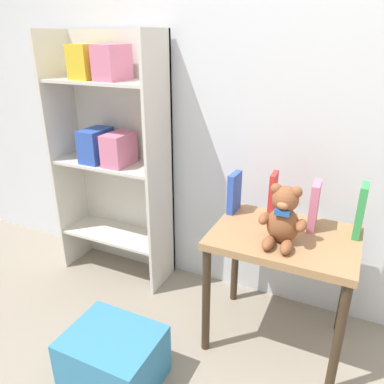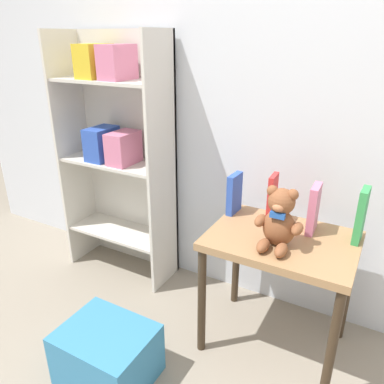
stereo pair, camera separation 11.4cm
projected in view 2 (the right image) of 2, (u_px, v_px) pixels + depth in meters
The scene contains 9 objects.
wall_back at pixel (297, 82), 1.79m from camera, with size 4.80×0.06×2.50m.
bookshelf_side at pixel (118, 144), 2.26m from camera, with size 0.70×0.29×1.49m.
display_table at pixel (280, 255), 1.73m from camera, with size 0.65×0.48×0.61m.
teddy_bear at pixel (279, 220), 1.58m from camera, with size 0.21×0.19×0.27m.
book_standing_blue at pixel (234, 194), 1.89m from camera, with size 0.03×0.12×0.21m, color #2D51B7.
book_standing_red at pixel (272, 199), 1.79m from camera, with size 0.02×0.11×0.24m, color red.
book_standing_pink at pixel (314, 209), 1.70m from camera, with size 0.03×0.13×0.23m, color #D17093.
book_standing_green at pixel (361, 216), 1.61m from camera, with size 0.03×0.11×0.25m, color #33934C.
storage_bin at pixel (107, 354), 1.68m from camera, with size 0.40×0.33×0.26m.
Camera 2 is at (0.46, -0.40, 1.45)m, focal length 35.00 mm.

